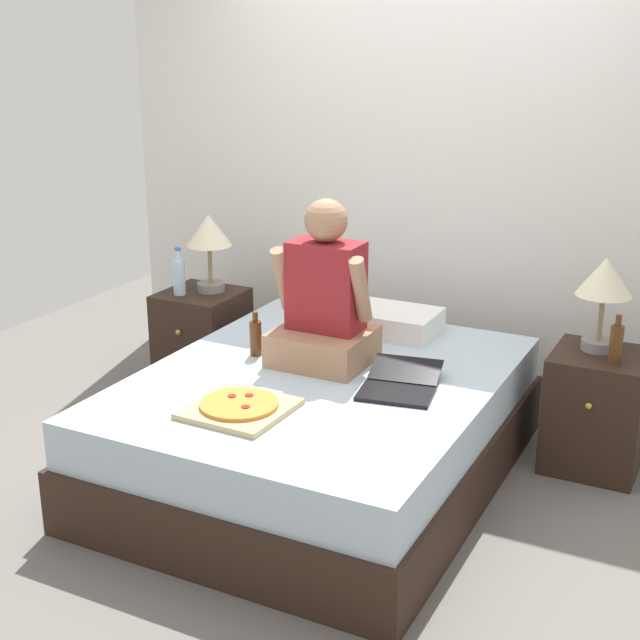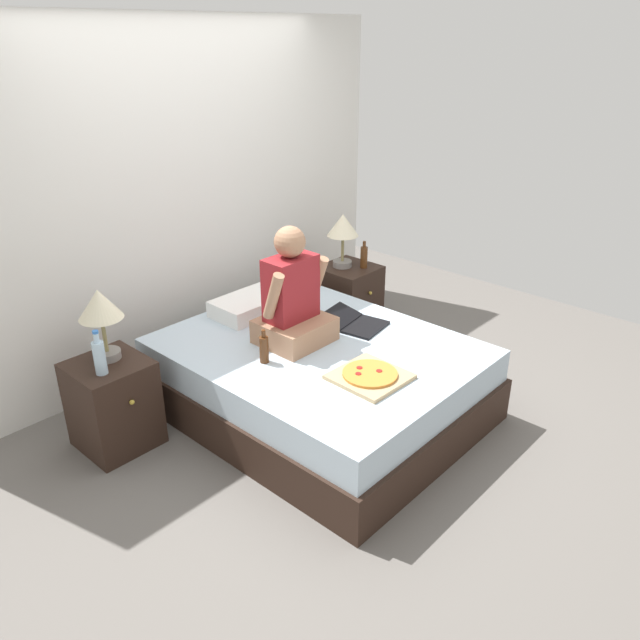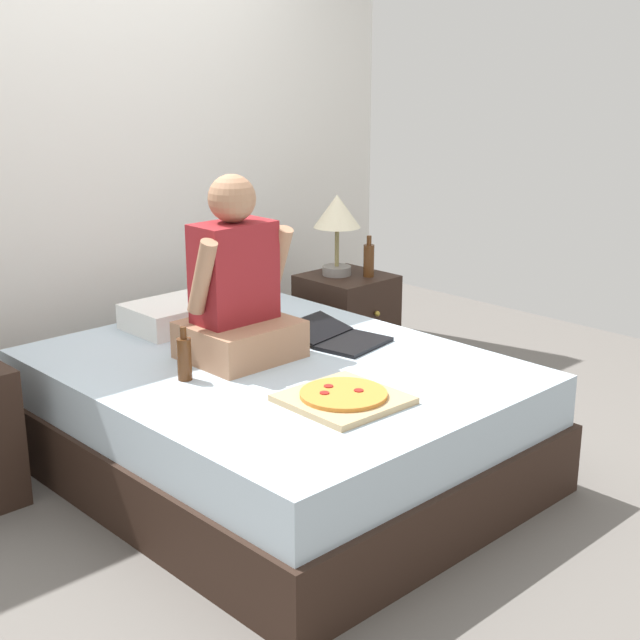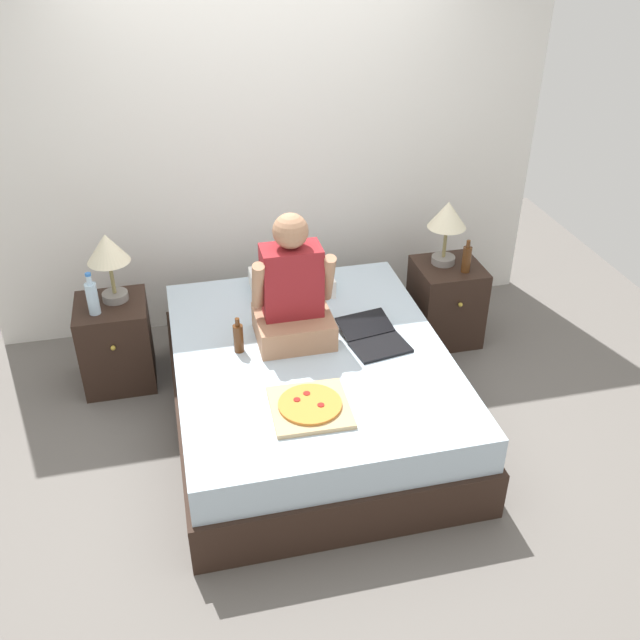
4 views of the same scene
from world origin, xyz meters
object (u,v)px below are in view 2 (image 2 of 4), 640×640
(beer_bottle_on_bed, at_px, (264,349))
(pizza_box, at_px, (370,376))
(nightstand_left, at_px, (113,404))
(water_bottle, at_px, (99,356))
(laptop, at_px, (357,323))
(person_seated, at_px, (293,301))
(lamp_on_left_nightstand, at_px, (100,309))
(bed, at_px, (319,379))
(beer_bottle, at_px, (364,257))
(nightstand_right, at_px, (348,298))
(lamp_on_right_nightstand, at_px, (343,229))

(beer_bottle_on_bed, bearing_deg, pizza_box, -65.09)
(nightstand_left, distance_m, water_bottle, 0.42)
(laptop, xyz_separation_m, pizza_box, (-0.51, -0.51, -0.00))
(nightstand_left, bearing_deg, pizza_box, -50.06)
(person_seated, bearing_deg, pizza_box, -94.24)
(beer_bottle_on_bed, bearing_deg, nightstand_left, 140.58)
(lamp_on_left_nightstand, relative_size, laptop, 0.97)
(bed, height_order, water_bottle, water_bottle)
(pizza_box, bearing_deg, water_bottle, 134.31)
(nightstand_left, relative_size, lamp_on_left_nightstand, 1.28)
(beer_bottle, xyz_separation_m, pizza_box, (-1.31, -1.11, -0.14))
(pizza_box, bearing_deg, nightstand_left, 129.94)
(person_seated, xyz_separation_m, pizza_box, (-0.05, -0.69, -0.27))
(bed, bearing_deg, nightstand_right, 31.57)
(nightstand_right, height_order, lamp_on_right_nightstand, lamp_on_right_nightstand)
(nightstand_left, xyz_separation_m, water_bottle, (-0.08, -0.09, 0.40))
(water_bottle, relative_size, lamp_on_right_nightstand, 0.61)
(nightstand_left, xyz_separation_m, nightstand_right, (2.26, 0.00, 0.00))
(nightstand_left, height_order, beer_bottle, beer_bottle)
(lamp_on_left_nightstand, distance_m, pizza_box, 1.63)
(person_seated, bearing_deg, beer_bottle, 18.43)
(bed, xyz_separation_m, nightstand_left, (-1.13, 0.69, 0.04))
(nightstand_right, bearing_deg, nightstand_left, 180.00)
(beer_bottle, height_order, pizza_box, beer_bottle)
(nightstand_right, relative_size, beer_bottle_on_bed, 2.62)
(bed, bearing_deg, lamp_on_right_nightstand, 34.09)
(bed, xyz_separation_m, nightstand_right, (1.13, 0.69, 0.04))
(laptop, bearing_deg, lamp_on_left_nightstand, 153.26)
(bed, distance_m, water_bottle, 1.42)
(laptop, height_order, pizza_box, laptop)
(water_bottle, xyz_separation_m, beer_bottle_on_bed, (0.81, -0.51, -0.08))
(person_seated, relative_size, beer_bottle_on_bed, 3.55)
(beer_bottle, relative_size, beer_bottle_on_bed, 1.05)
(lamp_on_right_nightstand, bearing_deg, pizza_box, -134.00)
(nightstand_right, relative_size, person_seated, 0.74)
(pizza_box, bearing_deg, lamp_on_left_nightstand, 127.67)
(lamp_on_right_nightstand, xyz_separation_m, beer_bottle, (0.10, -0.15, -0.23))
(water_bottle, xyz_separation_m, nightstand_right, (2.34, 0.09, -0.40))
(lamp_on_left_nightstand, xyz_separation_m, beer_bottle_on_bed, (0.69, -0.65, -0.30))
(water_bottle, bearing_deg, nightstand_right, 2.21)
(water_bottle, bearing_deg, lamp_on_right_nightstand, 3.47)
(bed, distance_m, person_seated, 0.58)
(beer_bottle, distance_m, laptop, 1.01)
(lamp_on_left_nightstand, xyz_separation_m, water_bottle, (-0.12, -0.14, -0.22))
(person_seated, distance_m, pizza_box, 0.74)
(water_bottle, distance_m, person_seated, 1.23)
(water_bottle, xyz_separation_m, lamp_on_right_nightstand, (2.31, 0.14, 0.22))
(bed, relative_size, pizza_box, 4.84)
(nightstand_right, xyz_separation_m, beer_bottle, (0.07, -0.10, 0.38))
(lamp_on_right_nightstand, bearing_deg, beer_bottle_on_bed, -156.57)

